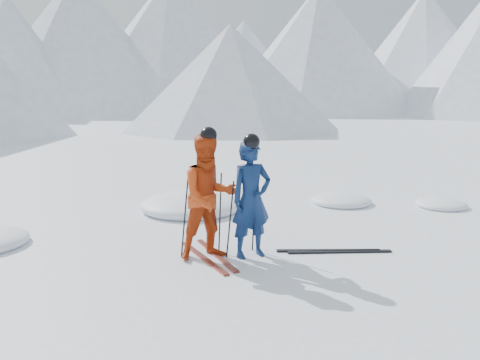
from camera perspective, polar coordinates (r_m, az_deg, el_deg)
ground at (r=9.49m, az=9.51°, el=-5.98°), size 160.00×160.00×0.00m
mountain_range at (r=43.59m, az=-20.49°, el=15.08°), size 106.15×62.94×15.53m
skier_blue at (r=7.93m, az=1.27°, el=-2.20°), size 0.73×0.54×1.84m
skier_red at (r=7.87m, az=-3.47°, el=-1.91°), size 1.07×0.91×1.95m
pole_blue_left at (r=7.94m, az=-1.12°, el=-4.45°), size 0.12×0.09×1.23m
pole_blue_right at (r=8.34m, az=1.58°, el=-3.74°), size 0.12×0.07×1.23m
pole_red_left at (r=8.00m, az=-6.23°, el=-4.14°), size 0.13×0.10×1.30m
pole_red_right at (r=8.23m, az=-2.25°, el=-3.68°), size 0.13×0.09×1.30m
ski_worn_left at (r=8.07m, az=-4.12°, el=-8.69°), size 0.36×1.69×0.03m
ski_worn_right at (r=8.19m, az=-2.68°, el=-8.38°), size 0.48×1.68×0.03m
ski_loose_a at (r=8.51m, az=9.90°, el=-7.81°), size 1.44×1.06×0.03m
ski_loose_b at (r=8.48m, az=11.11°, el=-7.91°), size 1.47×1.01×0.03m
snow_lumps at (r=10.77m, az=-4.88°, el=-3.91°), size 10.27×4.74×0.49m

